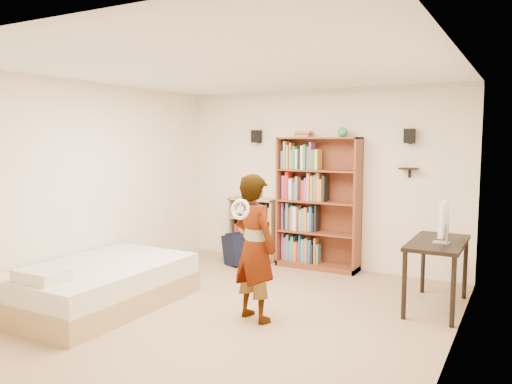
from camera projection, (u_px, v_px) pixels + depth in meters
ground at (236, 314)px, 5.61m from camera, size 4.50×5.00×0.01m
room_shell at (235, 157)px, 5.42m from camera, size 4.52×5.02×2.71m
crown_molding at (234, 72)px, 5.32m from camera, size 4.50×5.00×0.06m
speaker_left at (256, 136)px, 7.99m from camera, size 0.14×0.12×0.20m
speaker_right at (410, 136)px, 6.84m from camera, size 0.14×0.12×0.20m
wall_shelf at (409, 169)px, 6.90m from camera, size 0.25×0.16×0.02m
tall_bookshelf at (318, 203)px, 7.49m from camera, size 1.25×0.37×1.98m
low_bookshelf at (253, 229)px, 8.12m from camera, size 0.80×0.30×1.00m
computer_desk at (437, 275)px, 5.76m from camera, size 0.58×1.17×0.80m
imac at (442, 222)px, 5.55m from camera, size 0.14×0.49×0.48m
daybed at (100, 280)px, 5.87m from camera, size 1.37×2.11×0.62m
person at (254, 248)px, 5.36m from camera, size 0.67×0.55×1.59m
wii_wheel at (240, 209)px, 5.05m from camera, size 0.21×0.08×0.22m
navy_bag at (234, 249)px, 7.74m from camera, size 0.44×0.37×0.51m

